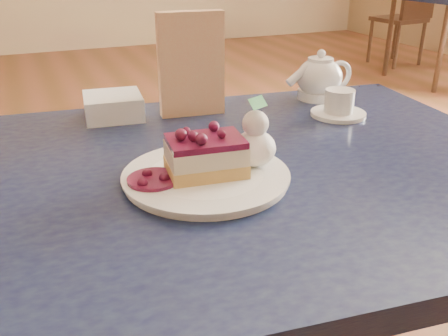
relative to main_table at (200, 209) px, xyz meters
name	(u,v)px	position (x,y,z in m)	size (l,w,h in m)	color
main_table	(200,209)	(0.00, 0.00, 0.00)	(1.21, 0.88, 0.71)	#19263B
dessert_plate	(206,177)	(-0.01, -0.05, 0.08)	(0.25, 0.25, 0.01)	white
cheesecake_slice	(206,156)	(-0.01, -0.05, 0.11)	(0.12, 0.09, 0.06)	#E2AA50
whipped_cream	(255,148)	(0.08, -0.05, 0.11)	(0.07, 0.07, 0.06)	white
berry_sauce	(153,180)	(-0.09, -0.04, 0.09)	(0.08, 0.08, 0.01)	#480322
tea_set	(323,84)	(0.38, 0.24, 0.12)	(0.15, 0.23, 0.10)	white
menu_card	(191,65)	(0.08, 0.27, 0.18)	(0.13, 0.03, 0.21)	beige
sugar_shaker	(211,84)	(0.14, 0.29, 0.13)	(0.06, 0.06, 0.10)	white
napkin_stack	(113,106)	(-0.07, 0.31, 0.10)	(0.11, 0.11, 0.05)	white
bg_table_far_right	(444,71)	(3.06, 2.41, -0.57)	(0.98, 1.64, 1.09)	#19263B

